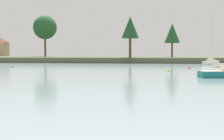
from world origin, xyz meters
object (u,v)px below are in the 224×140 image
at_px(mooring_buoy_red, 189,68).
at_px(sailboat_white, 211,64).
at_px(mooring_buoy_green, 13,67).
at_px(mooring_buoy_yellow, 169,71).

bearing_deg(mooring_buoy_red, sailboat_white, 68.35).
height_order(mooring_buoy_green, mooring_buoy_red, mooring_buoy_red).
xyz_separation_m(mooring_buoy_yellow, mooring_buoy_red, (4.19, 9.78, 0.00)).
height_order(mooring_buoy_yellow, mooring_buoy_green, mooring_buoy_yellow).
relative_size(mooring_buoy_yellow, mooring_buoy_green, 1.07).
height_order(mooring_buoy_yellow, mooring_buoy_red, mooring_buoy_red).
bearing_deg(mooring_buoy_red, mooring_buoy_yellow, -113.19).
bearing_deg(mooring_buoy_yellow, sailboat_white, 67.80).
distance_m(sailboat_white, mooring_buoy_green, 44.86).
xyz_separation_m(mooring_buoy_yellow, mooring_buoy_green, (-29.15, 8.37, -0.00)).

